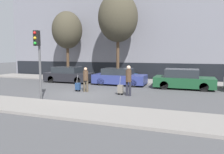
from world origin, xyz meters
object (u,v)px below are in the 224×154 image
(parked_car_0, at_px, (69,75))
(traffic_light, at_px, (38,51))
(parked_car_1, at_px, (119,77))
(pedestrian_right, at_px, (129,79))
(pedestrian_left, at_px, (86,78))
(parked_bicycle, at_px, (132,76))
(parked_car_2, at_px, (183,79))
(bare_tree_down_street, at_px, (118,18))
(bare_tree_near_crossing, at_px, (67,30))
(trolley_right, at_px, (120,89))
(trolley_left, at_px, (78,86))

(parked_car_0, bearing_deg, traffic_light, -70.93)
(parked_car_1, distance_m, pedestrian_right, 4.59)
(parked_car_0, height_order, pedestrian_left, pedestrian_left)
(parked_bicycle, bearing_deg, parked_car_2, -32.37)
(pedestrian_left, relative_size, parked_bicycle, 0.92)
(parked_car_1, bearing_deg, bare_tree_down_street, 111.32)
(parked_car_0, xyz_separation_m, bare_tree_near_crossing, (-1.65, 2.64, 4.18))
(pedestrian_left, xyz_separation_m, bare_tree_down_street, (0.24, 6.03, 4.79))
(pedestrian_left, height_order, parked_bicycle, pedestrian_left)
(parked_car_0, distance_m, parked_car_2, 9.63)
(trolley_right, bearing_deg, parked_bicycle, 98.72)
(trolley_left, height_order, bare_tree_near_crossing, bare_tree_near_crossing)
(pedestrian_right, distance_m, parked_bicycle, 7.06)
(trolley_left, distance_m, trolley_right, 3.05)
(traffic_light, height_order, bare_tree_near_crossing, bare_tree_near_crossing)
(parked_bicycle, relative_size, bare_tree_down_street, 0.23)
(pedestrian_right, distance_m, trolley_right, 0.88)
(trolley_left, bearing_deg, parked_car_1, 66.76)
(traffic_light, bearing_deg, bare_tree_down_street, 81.42)
(parked_car_0, bearing_deg, parked_bicycle, 28.47)
(parked_bicycle, bearing_deg, bare_tree_down_street, -159.63)
(parked_car_2, relative_size, bare_tree_near_crossing, 0.64)
(bare_tree_near_crossing, bearing_deg, pedestrian_left, -50.73)
(parked_car_0, distance_m, pedestrian_left, 5.19)
(traffic_light, bearing_deg, trolley_right, 39.00)
(parked_car_1, distance_m, bare_tree_near_crossing, 8.04)
(pedestrian_right, xyz_separation_m, trolley_right, (-0.54, 0.11, -0.68))
(pedestrian_right, height_order, traffic_light, traffic_light)
(parked_car_0, bearing_deg, bare_tree_near_crossing, 121.96)
(pedestrian_left, bearing_deg, bare_tree_down_street, 78.40)
(pedestrian_left, distance_m, trolley_right, 2.58)
(trolley_right, bearing_deg, pedestrian_left, 173.93)
(bare_tree_near_crossing, bearing_deg, trolley_left, -54.15)
(pedestrian_left, relative_size, bare_tree_down_street, 0.21)
(trolley_left, distance_m, pedestrian_right, 3.67)
(parked_car_0, relative_size, bare_tree_near_crossing, 0.64)
(pedestrian_left, height_order, bare_tree_down_street, bare_tree_down_street)
(bare_tree_down_street, bearing_deg, pedestrian_left, -92.24)
(parked_car_0, height_order, pedestrian_right, pedestrian_right)
(trolley_right, xyz_separation_m, traffic_light, (-3.67, -2.97, 2.31))
(parked_car_0, relative_size, parked_bicycle, 2.36)
(trolley_left, bearing_deg, pedestrian_left, 9.43)
(parked_bicycle, relative_size, bare_tree_near_crossing, 0.27)
(parked_car_0, bearing_deg, pedestrian_left, -46.35)
(trolley_right, bearing_deg, bare_tree_near_crossing, 139.27)
(traffic_light, xyz_separation_m, parked_bicycle, (2.63, 9.73, -2.18))
(parked_car_1, xyz_separation_m, pedestrian_right, (1.93, -4.15, 0.42))
(trolley_right, distance_m, bare_tree_down_street, 8.56)
(parked_car_2, height_order, pedestrian_left, pedestrian_left)
(parked_car_0, xyz_separation_m, parked_car_2, (9.63, -0.17, 0.02))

